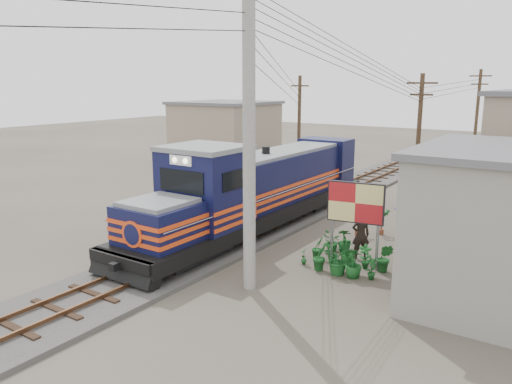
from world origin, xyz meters
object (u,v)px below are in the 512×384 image
Objects in this scene: locomotive at (259,191)px; billboard at (356,205)px; market_umbrella at (420,204)px; vendor at (361,235)px.

billboard is (5.55, -2.16, 0.53)m from locomotive.
vendor is at bearing -126.56° from market_umbrella.
locomotive reaches higher than market_umbrella.
market_umbrella reaches higher than vendor.
vendor is (5.41, -1.19, -0.84)m from locomotive.
locomotive is 5.24× the size of billboard.
billboard reaches higher than vendor.
vendor is at bearing -12.37° from locomotive.
locomotive reaches higher than vendor.
billboard is 1.69m from vendor.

